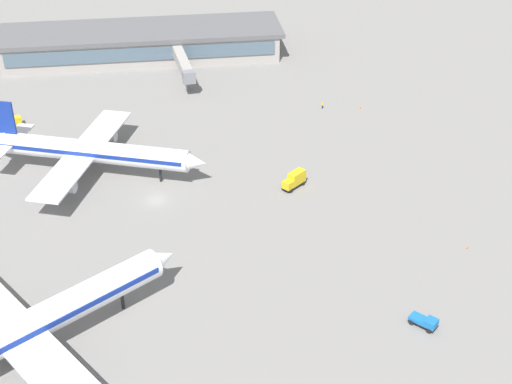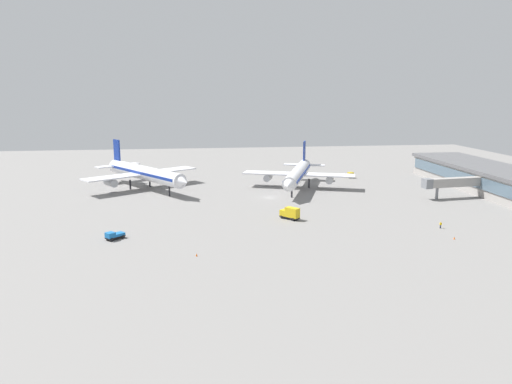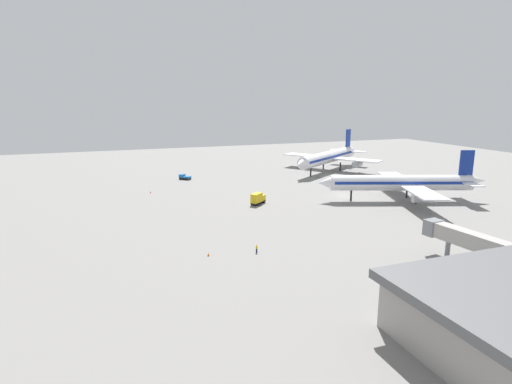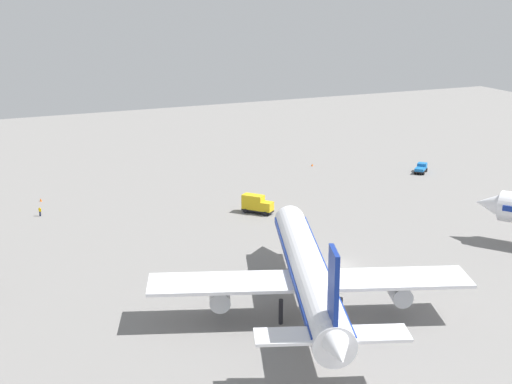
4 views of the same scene
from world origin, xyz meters
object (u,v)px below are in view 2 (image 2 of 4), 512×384
Objects in this scene: baggage_tug at (350,175)px; safety_cone_mid_apron at (454,238)px; pushback_tractor at (114,235)px; ground_crew_worker at (441,225)px; catering_truck at (290,213)px; airplane_at_gate at (298,173)px; safety_cone_near_gate at (197,255)px; airplane_taxiing at (144,173)px.

safety_cone_mid_apron is at bearing -19.80° from baggage_tug.
pushback_tractor is at bearing 82.47° from safety_cone_mid_apron.
baggage_tug is 74.11m from ground_crew_worker.
catering_truck is 3.30× the size of ground_crew_worker.
pushback_tractor is 1.24× the size of baggage_tug.
airplane_at_gate is at bearing -71.27° from baggage_tug.
ground_crew_worker is at bearing -77.52° from safety_cone_near_gate.
catering_truck is 70.60m from baggage_tug.
safety_cone_mid_apron is (-9.38, 1.49, -0.55)m from ground_crew_worker.
catering_truck is 9.19× the size of safety_cone_near_gate.
airplane_taxiing is 76.14× the size of safety_cone_near_gate.
airplane_at_gate reaches higher than catering_truck.
baggage_tug is 6.06× the size of safety_cone_near_gate.
pushback_tractor reaches higher than safety_cone_mid_apron.
safety_cone_near_gate is 59.90m from safety_cone_mid_apron.
safety_cone_mid_apron is at bearing 39.57° from airplane_at_gate.
baggage_tug is at bearing -70.97° from catering_truck.
catering_truck reaches higher than safety_cone_mid_apron.
safety_cone_mid_apron is at bearing -163.75° from catering_truck.
baggage_tug reaches higher than pushback_tractor.
catering_truck is at bearing -49.41° from baggage_tug.
airplane_taxiing is 12.57× the size of baggage_tug.
catering_truck is 37.30m from safety_cone_near_gate.
safety_cone_near_gate is at bearing -8.33° from airplane_at_gate.
baggage_tug reaches higher than safety_cone_mid_apron.
safety_cone_near_gate is (-13.55, 61.25, -0.55)m from ground_crew_worker.
ground_crew_worker is at bearing 17.17° from airplane_taxiing.
catering_truck is at bearing -61.17° from ground_crew_worker.
airplane_taxiing reaches higher than baggage_tug.
catering_truck is at bearing 6.98° from airplane_taxiing.
catering_truck is (-41.32, 11.12, -3.78)m from airplane_at_gate.
catering_truck is at bearing 4.71° from airplane_at_gate.
airplane_taxiing is at bearing -76.93° from airplane_at_gate.
pushback_tractor is 23.81m from safety_cone_near_gate.
airplane_taxiing reaches higher than catering_truck.
airplane_at_gate is 60.44m from ground_crew_worker.
safety_cone_mid_apron is at bearing 12.60° from airplane_taxiing.
airplane_taxiing is at bearing -134.79° from pushback_tractor.
safety_cone_near_gate is at bearing -53.54° from baggage_tug.
airplane_at_gate is 77.49m from pushback_tractor.
catering_truck is at bearing -43.10° from safety_cone_near_gate.
safety_cone_near_gate is (-27.21, 25.47, -1.40)m from catering_truck.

